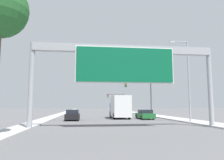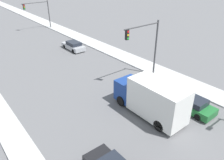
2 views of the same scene
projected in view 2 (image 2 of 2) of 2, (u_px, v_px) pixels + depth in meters
name	position (u px, v px, depth m)	size (l,w,h in m)	color
sidewalk_right	(73.00, 35.00, 43.42)	(3.00, 120.00, 0.15)	#B5B5B5
car_mid_left	(190.00, 104.00, 20.48)	(1.89, 4.67, 1.38)	#1E662D
car_far_left	(73.00, 46.00, 35.47)	(1.87, 4.67, 1.37)	#A5A8AD
truck_box_primary	(151.00, 98.00, 19.28)	(2.50, 7.15, 3.46)	navy
traffic_light_near_intersection	(147.00, 41.00, 24.69)	(5.25, 0.32, 6.74)	#3D3D3F
traffic_light_mid_block	(40.00, 10.00, 45.51)	(5.58, 0.32, 5.85)	#3D3D3F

